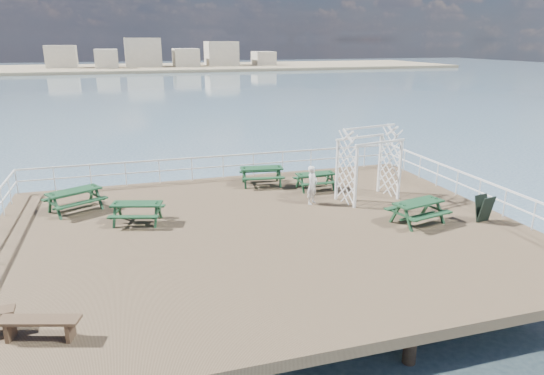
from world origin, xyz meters
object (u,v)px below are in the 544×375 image
Objects in this scene: trellis_arbor at (369,167)px; person at (312,185)px; picnic_table_c at (316,178)px; picnic_table_e at (418,207)px; picnic_table_d at (137,208)px; flat_bench_far at (39,324)px; picnic_table_b at (262,172)px; picnic_table_a at (74,196)px.

trellis_arbor is 2.44m from person.
trellis_arbor is at bearing -51.06° from picnic_table_c.
trellis_arbor is at bearing 85.93° from picnic_table_e.
flat_bench_far is (-2.27, -6.66, -0.16)m from picnic_table_d.
picnic_table_b reaches higher than picnic_table_e.
flat_bench_far is 11.32m from person.
picnic_table_b is 7.39m from picnic_table_e.
picnic_table_b is at bearing 110.25° from picnic_table_e.
picnic_table_e is at bearing -93.11° from trellis_arbor.
picnic_table_b is 4.88m from trellis_arbor.
picnic_table_e is at bearing 34.43° from flat_bench_far.
picnic_table_d is at bearing 141.41° from person.
trellis_arbor is (11.37, 6.73, 0.97)m from flat_bench_far.
trellis_arbor is (1.51, -1.90, 0.82)m from picnic_table_c.
trellis_arbor reaches higher than picnic_table_c.
picnic_table_a is at bearing 128.43° from person.
picnic_table_b is 12.65m from flat_bench_far.
picnic_table_e is at bearing -48.88° from picnic_table_b.
picnic_table_e reaches higher than picnic_table_c.
picnic_table_c is at bearing 116.51° from trellis_arbor.
picnic_table_b is 1.34× the size of person.
picnic_table_b is at bearing 71.11° from person.
picnic_table_d is (-5.52, -3.30, -0.04)m from picnic_table_b.
person reaches higher than picnic_table_b.
trellis_arbor reaches higher than picnic_table_d.
picnic_table_d is (-7.59, -1.98, 0.02)m from picnic_table_c.
picnic_table_e reaches higher than flat_bench_far.
trellis_arbor is at bearing 47.33° from flat_bench_far.
person reaches higher than picnic_table_a.
picnic_table_d is 9.13m from trellis_arbor.
picnic_table_a is 1.36× the size of flat_bench_far.
picnic_table_c is 13.11m from flat_bench_far.
picnic_table_b is 1.15× the size of flat_bench_far.
picnic_table_a is at bearing 144.61° from picnic_table_e.
flat_bench_far is (-11.83, -3.78, -0.20)m from picnic_table_e.
picnic_table_e reaches higher than picnic_table_d.
picnic_table_d is 6.74m from person.
picnic_table_b is at bearing 47.08° from picnic_table_d.
picnic_table_a is 1.18× the size of picnic_table_b.
picnic_table_a is 1.18× the size of picnic_table_d.
person is (9.00, 6.85, 0.40)m from flat_bench_far.
picnic_table_c is 5.24m from picnic_table_e.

